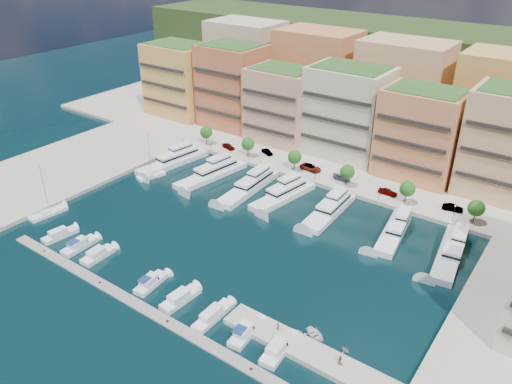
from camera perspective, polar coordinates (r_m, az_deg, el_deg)
ground at (r=111.19m, az=-1.34°, el=-4.93°), size 400.00×400.00×0.00m
north_quay at (r=159.34m, az=12.30°, el=5.05°), size 220.00×64.00×2.00m
west_quay at (r=148.78m, az=-22.74°, el=1.73°), size 34.00×76.00×2.00m
hillside at (r=201.87m, az=18.12°, el=9.20°), size 240.00×40.00×58.00m
south_pontoon at (r=95.76m, az=-13.98°, el=-12.13°), size 72.00×2.20×0.35m
finger_pier at (r=84.13m, az=6.32°, el=-18.12°), size 32.00×5.00×2.00m
apartment_0 at (r=180.81m, az=-8.70°, el=12.58°), size 22.00×16.50×24.80m
apartment_1 at (r=167.87m, az=-2.69°, el=12.02°), size 20.00×16.50×26.80m
apartment_2 at (r=155.15m, az=3.05°, el=9.89°), size 20.00×15.50×22.80m
apartment_3 at (r=146.69m, az=10.46°, el=9.00°), size 22.00×16.50×25.80m
apartment_4 at (r=137.87m, az=18.27°, el=6.35°), size 20.00×15.50×23.80m
backblock_0 at (r=190.78m, az=-1.15°, el=14.53°), size 26.00×18.00×30.00m
backblock_1 at (r=174.89m, az=6.94°, el=13.08°), size 26.00×18.00×30.00m
backblock_2 at (r=163.02m, az=16.30°, el=11.08°), size 26.00×18.00×30.00m
backblock_3 at (r=156.09m, az=26.62°, el=8.50°), size 26.00×18.00×30.00m
tree_0 at (r=155.06m, az=-5.71°, el=6.81°), size 3.80×3.80×5.65m
tree_1 at (r=145.60m, az=-0.93°, el=5.51°), size 3.80×3.80×5.65m
tree_2 at (r=137.37m, az=4.44°, el=4.00°), size 3.80×3.80×5.65m
tree_3 at (r=130.58m, az=10.40°, el=2.27°), size 3.80×3.80×5.65m
tree_4 at (r=125.47m, az=16.92°, el=0.35°), size 3.80×3.80×5.65m
tree_5 at (r=122.26m, az=23.88°, el=-1.71°), size 3.80×3.80×5.65m
lamppost_0 at (r=151.32m, az=-5.12°, el=5.92°), size 0.30×0.30×4.20m
lamppost_1 at (r=141.00m, az=0.47°, el=4.33°), size 0.30×0.30×4.20m
lamppost_2 at (r=132.32m, az=6.83°, el=2.46°), size 0.30×0.30×4.20m
lamppost_3 at (r=125.64m, az=13.96°, el=0.33°), size 0.30×0.30×4.20m
lamppost_4 at (r=121.29m, az=21.73°, el=-2.00°), size 0.30×0.30×4.20m
yacht_0 at (r=145.82m, az=-9.24°, el=3.66°), size 7.83×23.37×7.30m
yacht_1 at (r=136.80m, az=-4.91°, el=2.18°), size 8.03×23.34×7.30m
yacht_2 at (r=129.64m, az=-0.59°, el=0.82°), size 5.91×23.02×7.30m
yacht_3 at (r=125.66m, az=3.29°, el=-0.16°), size 7.63×20.64×7.30m
yacht_4 at (r=120.12m, az=8.48°, el=-1.94°), size 5.82×20.38×7.30m
yacht_5 at (r=115.22m, az=15.63°, el=-4.09°), size 6.90×19.74×7.30m
yacht_6 at (r=111.79m, az=21.43°, el=-6.19°), size 7.18×21.83×7.30m
cruiser_0 at (r=118.31m, az=-21.52°, el=-4.60°), size 3.37×8.02×2.55m
cruiser_1 at (r=113.10m, az=-19.52°, el=-5.78°), size 2.98×8.12×2.66m
cruiser_2 at (r=108.80m, az=-17.61°, el=-6.90°), size 3.09×7.48×2.55m
cruiser_4 at (r=98.49m, az=-11.95°, el=-10.15°), size 3.40×7.63×2.66m
cruiser_5 at (r=93.98m, az=-8.66°, el=-11.97°), size 3.20×8.25×2.55m
cruiser_6 at (r=89.81m, az=-4.97°, el=-13.94°), size 2.52×9.08×2.55m
cruiser_7 at (r=86.48m, az=-1.28°, el=-15.80°), size 3.36×7.69×2.66m
cruiser_8 at (r=83.84m, az=2.46°, el=-17.61°), size 3.55×7.91×2.55m
sailboat_0 at (r=128.38m, az=-22.67°, el=-2.30°), size 3.81×9.12×13.20m
sailboat_2 at (r=139.33m, az=-11.92°, el=1.80°), size 4.93×8.16×13.20m
tender_1 at (r=87.14m, az=4.88°, el=-15.64°), size 1.69×1.48×0.85m
tender_3 at (r=85.26m, az=10.17°, el=-17.31°), size 1.89×1.76×0.81m
tender_2 at (r=87.01m, az=6.79°, el=-15.86°), size 4.61×3.96×0.80m
car_0 at (r=151.89m, az=-3.16°, el=5.24°), size 4.93×2.89×1.57m
car_1 at (r=147.94m, az=1.28°, el=4.60°), size 4.52×2.97×1.41m
car_2 at (r=138.53m, az=6.28°, el=2.81°), size 6.35×3.46×1.69m
car_3 at (r=134.35m, az=9.80°, el=1.64°), size 4.83×1.97×1.40m
car_4 at (r=129.29m, az=14.82°, el=0.03°), size 4.80×1.98×1.63m
car_5 at (r=126.84m, az=21.55°, el=-1.68°), size 4.92×2.51×1.55m
person_0 at (r=85.92m, az=2.55°, el=-15.08°), size 0.53×0.65×1.55m
person_1 at (r=81.55m, az=9.56°, el=-18.41°), size 0.94×0.79×1.72m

